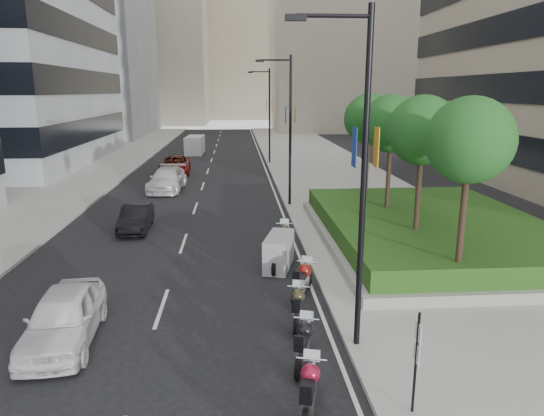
{
  "coord_description": "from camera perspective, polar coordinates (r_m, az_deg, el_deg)",
  "views": [
    {
      "loc": [
        1.05,
        -11.0,
        6.99
      ],
      "look_at": [
        2.57,
        9.47,
        2.0
      ],
      "focal_mm": 32.0,
      "sensor_mm": 36.0,
      "label": 1
    }
  ],
  "objects": [
    {
      "name": "planter",
      "position": [
        23.78,
        18.09,
        -3.25
      ],
      "size": [
        10.0,
        14.0,
        0.4
      ],
      "primitive_type": "cube",
      "color": "gray",
      "rests_on": "sidewalk_right"
    },
    {
      "name": "delivery_van",
      "position": [
        55.76,
        -9.08,
        7.24
      ],
      "size": [
        2.02,
        4.76,
        1.96
      ],
      "rotation": [
        0.0,
        0.0,
        -0.05
      ],
      "color": "white",
      "rests_on": "ground"
    },
    {
      "name": "sidewalk_right",
      "position": [
        42.33,
        6.65,
        4.17
      ],
      "size": [
        10.0,
        100.0,
        0.15
      ],
      "primitive_type": "cube",
      "color": "#9E9B93",
      "rests_on": "ground"
    },
    {
      "name": "motorcycle_5",
      "position": [
        19.54,
        0.82,
        -5.18
      ],
      "size": [
        1.46,
        2.41,
        1.37
      ],
      "rotation": [
        0.0,
        0.0,
        1.31
      ],
      "color": "black",
      "rests_on": "ground"
    },
    {
      "name": "motorcycle_2",
      "position": [
        13.2,
        3.71,
        -15.54
      ],
      "size": [
        0.85,
        2.02,
        1.04
      ],
      "rotation": [
        0.0,
        0.0,
        1.27
      ],
      "color": "black",
      "rests_on": "ground"
    },
    {
      "name": "lamp_post_0",
      "position": [
        12.54,
        10.12,
        4.63
      ],
      "size": [
        2.34,
        0.45,
        9.0
      ],
      "color": "black",
      "rests_on": "ground"
    },
    {
      "name": "tree_2",
      "position": [
        24.23,
        13.87,
        9.57
      ],
      "size": [
        2.8,
        2.8,
        6.3
      ],
      "color": "#332319",
      "rests_on": "planter"
    },
    {
      "name": "parking_sign",
      "position": [
        11.21,
        16.61,
        -16.53
      ],
      "size": [
        0.06,
        0.32,
        2.5
      ],
      "color": "black",
      "rests_on": "ground"
    },
    {
      "name": "building_cream_centre",
      "position": [
        131.56,
        -4.03,
        18.86
      ],
      "size": [
        30.0,
        24.0,
        38.0
      ],
      "primitive_type": "cube",
      "color": "#B7AD93",
      "rests_on": "ground"
    },
    {
      "name": "tree_3",
      "position": [
        28.06,
        11.34,
        10.2
      ],
      "size": [
        2.8,
        2.8,
        6.3
      ],
      "color": "#332319",
      "rests_on": "planter"
    },
    {
      "name": "motorcycle_6",
      "position": [
        21.74,
        1.47,
        -3.45
      ],
      "size": [
        0.74,
        2.23,
        1.11
      ],
      "rotation": [
        0.0,
        0.0,
        1.47
      ],
      "color": "black",
      "rests_on": "ground"
    },
    {
      "name": "sidewalk_left",
      "position": [
        43.58,
        -21.65,
        3.56
      ],
      "size": [
        8.0,
        100.0,
        0.15
      ],
      "primitive_type": "cube",
      "color": "#9E9B93",
      "rests_on": "ground"
    },
    {
      "name": "building_grey_far",
      "position": [
        85.17,
        -22.5,
        18.07
      ],
      "size": [
        22.0,
        26.0,
        30.0
      ],
      "primitive_type": "cube",
      "color": "gray",
      "rests_on": "ground"
    },
    {
      "name": "car_d",
      "position": [
        42.79,
        -11.35,
        5.01
      ],
      "size": [
        2.81,
        5.55,
        1.5
      ],
      "primitive_type": "imported",
      "rotation": [
        0.0,
        0.0,
        0.06
      ],
      "color": "#61100B",
      "rests_on": "ground"
    },
    {
      "name": "building_cream_left",
      "position": [
        113.07,
        -14.69,
        18.32
      ],
      "size": [
        26.0,
        24.0,
        34.0
      ],
      "primitive_type": "cube",
      "color": "#B7AD93",
      "rests_on": "ground"
    },
    {
      "name": "motorcycle_4",
      "position": [
        17.08,
        3.63,
        -8.42
      ],
      "size": [
        1.07,
        2.02,
        1.08
      ],
      "rotation": [
        0.0,
        0.0,
        1.14
      ],
      "color": "black",
      "rests_on": "ground"
    },
    {
      "name": "lane_edge",
      "position": [
        41.68,
        -0.54,
        4.01
      ],
      "size": [
        0.12,
        100.0,
        0.01
      ],
      "primitive_type": "cube",
      "color": "silver",
      "rests_on": "ground"
    },
    {
      "name": "building_cream_right",
      "position": [
        94.03,
        9.23,
        20.22
      ],
      "size": [
        28.0,
        24.0,
        36.0
      ],
      "primitive_type": "cube",
      "color": "#B7AD93",
      "rests_on": "ground"
    },
    {
      "name": "lane_centre",
      "position": [
        41.67,
        -7.71,
        3.89
      ],
      "size": [
        0.12,
        100.0,
        0.01
      ],
      "primitive_type": "cube",
      "color": "silver",
      "rests_on": "ground"
    },
    {
      "name": "car_c",
      "position": [
        35.56,
        -12.22,
        3.32
      ],
      "size": [
        2.52,
        5.6,
        1.59
      ],
      "primitive_type": "imported",
      "rotation": [
        0.0,
        0.0,
        -0.05
      ],
      "color": "silver",
      "rests_on": "ground"
    },
    {
      "name": "tree_1",
      "position": [
        20.47,
        17.31,
        8.67
      ],
      "size": [
        2.8,
        2.8,
        6.3
      ],
      "color": "#332319",
      "rests_on": "planter"
    },
    {
      "name": "ground",
      "position": [
        13.08,
        -8.65,
        -18.82
      ],
      "size": [
        160.0,
        160.0,
        0.0
      ],
      "primitive_type": "plane",
      "color": "black",
      "rests_on": "ground"
    },
    {
      "name": "motorcycle_1",
      "position": [
        11.45,
        4.39,
        -20.52
      ],
      "size": [
        0.8,
        2.07,
        1.05
      ],
      "rotation": [
        0.0,
        0.0,
        1.32
      ],
      "color": "black",
      "rests_on": "ground"
    },
    {
      "name": "car_b",
      "position": [
        25.76,
        -15.71,
        -1.13
      ],
      "size": [
        1.46,
        3.92,
        1.28
      ],
      "primitive_type": "imported",
      "rotation": [
        0.0,
        0.0,
        0.03
      ],
      "color": "black",
      "rests_on": "ground"
    },
    {
      "name": "lamp_post_1",
      "position": [
        29.23,
        1.87,
        9.88
      ],
      "size": [
        2.34,
        0.45,
        9.0
      ],
      "color": "black",
      "rests_on": "ground"
    },
    {
      "name": "motorcycle_3",
      "position": [
        15.15,
        3.0,
        -11.51
      ],
      "size": [
        0.69,
        2.05,
        1.03
      ],
      "rotation": [
        0.0,
        0.0,
        1.39
      ],
      "color": "black",
      "rests_on": "ground"
    },
    {
      "name": "tree_0",
      "position": [
        16.82,
        22.25,
        7.32
      ],
      "size": [
        2.8,
        2.8,
        6.3
      ],
      "color": "#332319",
      "rests_on": "planter"
    },
    {
      "name": "car_a",
      "position": [
        15.22,
        -23.28,
        -11.7
      ],
      "size": [
        2.1,
        4.56,
        1.51
      ],
      "primitive_type": "imported",
      "rotation": [
        0.0,
        0.0,
        0.07
      ],
      "color": "white",
      "rests_on": "ground"
    },
    {
      "name": "hedge",
      "position": [
        23.62,
        18.19,
        -1.86
      ],
      "size": [
        9.4,
        13.4,
        0.8
      ],
      "primitive_type": "cube",
      "color": "#1A5016",
      "rests_on": "planter"
    },
    {
      "name": "lamp_post_2",
      "position": [
        47.14,
        -0.49,
        11.32
      ],
      "size": [
        2.34,
        0.45,
        9.0
      ],
      "color": "black",
      "rests_on": "ground"
    }
  ]
}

